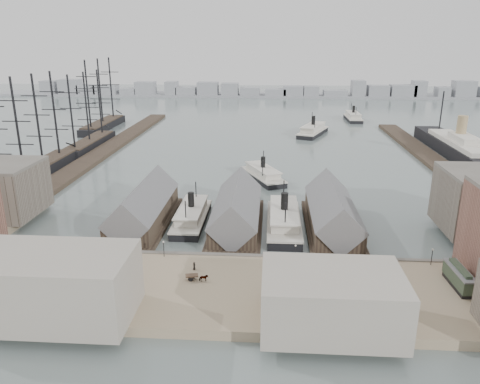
# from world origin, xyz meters

# --- Properties ---
(ground) EXTENTS (900.00, 900.00, 0.00)m
(ground) POSITION_xyz_m (0.00, 0.00, 0.00)
(ground) COLOR slate
(ground) RESTS_ON ground
(quay) EXTENTS (180.00, 30.00, 2.00)m
(quay) POSITION_xyz_m (0.00, -20.00, 1.00)
(quay) COLOR gray
(quay) RESTS_ON ground
(seawall) EXTENTS (180.00, 1.20, 2.30)m
(seawall) POSITION_xyz_m (0.00, -5.20, 1.15)
(seawall) COLOR #59544C
(seawall) RESTS_ON ground
(west_wharf) EXTENTS (10.00, 220.00, 1.60)m
(west_wharf) POSITION_xyz_m (-68.00, 100.00, 0.80)
(west_wharf) COLOR #2D231C
(west_wharf) RESTS_ON ground
(east_wharf) EXTENTS (10.00, 180.00, 1.60)m
(east_wharf) POSITION_xyz_m (78.00, 90.00, 0.80)
(east_wharf) COLOR #2D231C
(east_wharf) RESTS_ON ground
(ferry_shed_west) EXTENTS (14.00, 42.00, 12.60)m
(ferry_shed_west) POSITION_xyz_m (-26.00, 16.88, 4.64)
(ferry_shed_west) COLOR #2D231C
(ferry_shed_west) RESTS_ON ground
(ferry_shed_center) EXTENTS (14.00, 42.00, 12.60)m
(ferry_shed_center) POSITION_xyz_m (0.00, 16.88, 4.64)
(ferry_shed_center) COLOR #2D231C
(ferry_shed_center) RESTS_ON ground
(ferry_shed_east) EXTENTS (14.00, 42.00, 12.60)m
(ferry_shed_east) POSITION_xyz_m (26.00, 16.88, 4.64)
(ferry_shed_east) COLOR #2D231C
(ferry_shed_east) RESTS_ON ground
(street_bldg_center) EXTENTS (24.00, 16.00, 10.00)m
(street_bldg_center) POSITION_xyz_m (20.00, -32.00, 7.00)
(street_bldg_center) COLOR gray
(street_bldg_center) RESTS_ON quay
(street_bldg_west) EXTENTS (30.00, 16.00, 12.00)m
(street_bldg_west) POSITION_xyz_m (-30.00, -32.00, 8.00)
(street_bldg_west) COLOR gray
(street_bldg_west) RESTS_ON quay
(lamp_post_far_w) EXTENTS (0.44, 0.44, 3.92)m
(lamp_post_far_w) POSITION_xyz_m (-45.00, -7.00, 4.71)
(lamp_post_far_w) COLOR black
(lamp_post_far_w) RESTS_ON quay
(lamp_post_near_w) EXTENTS (0.44, 0.44, 3.92)m
(lamp_post_near_w) POSITION_xyz_m (-15.00, -7.00, 4.71)
(lamp_post_near_w) COLOR black
(lamp_post_near_w) RESTS_ON quay
(lamp_post_near_e) EXTENTS (0.44, 0.44, 3.92)m
(lamp_post_near_e) POSITION_xyz_m (15.00, -7.00, 4.71)
(lamp_post_near_e) COLOR black
(lamp_post_near_e) RESTS_ON quay
(lamp_post_far_e) EXTENTS (0.44, 0.44, 3.92)m
(lamp_post_far_e) POSITION_xyz_m (45.00, -7.00, 4.71)
(lamp_post_far_e) COLOR black
(lamp_post_far_e) RESTS_ON quay
(far_shore) EXTENTS (500.00, 40.00, 15.72)m
(far_shore) POSITION_xyz_m (-2.07, 334.14, 3.91)
(far_shore) COLOR gray
(far_shore) RESTS_ON ground
(ferry_docked_west) EXTENTS (8.09, 26.95, 9.63)m
(ferry_docked_west) POSITION_xyz_m (-13.00, 19.15, 2.26)
(ferry_docked_west) COLOR black
(ferry_docked_west) RESTS_ON ground
(ferry_docked_east) EXTENTS (9.11, 30.37, 10.84)m
(ferry_docked_east) POSITION_xyz_m (13.00, 16.94, 2.54)
(ferry_docked_east) COLOR black
(ferry_docked_east) RESTS_ON ground
(ferry_open_near) EXTENTS (18.06, 26.94, 9.31)m
(ferry_open_near) POSITION_xyz_m (6.22, 63.85, 2.18)
(ferry_open_near) COLOR black
(ferry_open_near) RESTS_ON ground
(ferry_open_mid) EXTENTS (19.83, 32.40, 11.11)m
(ferry_open_mid) POSITION_xyz_m (31.67, 152.17, 2.60)
(ferry_open_mid) COLOR black
(ferry_open_mid) RESTS_ON ground
(ferry_open_far) EXTENTS (8.73, 28.14, 10.02)m
(ferry_open_far) POSITION_xyz_m (61.57, 203.27, 2.35)
(ferry_open_far) COLOR black
(ferry_open_far) RESTS_ON ground
(sailing_ship_near) EXTENTS (9.20, 63.38, 37.82)m
(sailing_ship_near) POSITION_xyz_m (-80.05, 61.25, 2.78)
(sailing_ship_near) COLOR black
(sailing_ship_near) RESTS_ON ground
(sailing_ship_mid) EXTENTS (8.67, 50.08, 35.63)m
(sailing_ship_mid) POSITION_xyz_m (-78.52, 113.54, 2.55)
(sailing_ship_mid) COLOR black
(sailing_ship_mid) RESTS_ON ground
(sailing_ship_far) EXTENTS (9.69, 53.81, 39.82)m
(sailing_ship_far) POSITION_xyz_m (-89.49, 163.12, 2.88)
(sailing_ship_far) COLOR black
(sailing_ship_far) RESTS_ON ground
(ocean_steamer) EXTENTS (12.55, 91.74, 18.35)m
(ocean_steamer) POSITION_xyz_m (92.00, 105.40, 3.95)
(ocean_steamer) COLOR black
(ocean_steamer) RESTS_ON ground
(tram) EXTENTS (3.25, 10.86, 3.82)m
(tram) POSITION_xyz_m (47.29, -16.58, 3.96)
(tram) COLOR black
(tram) RESTS_ON quay
(horse_cart_left) EXTENTS (4.76, 2.54, 1.47)m
(horse_cart_left) POSITION_xyz_m (-44.97, -18.63, 2.77)
(horse_cart_left) COLOR black
(horse_cart_left) RESTS_ON quay
(horse_cart_center) EXTENTS (4.96, 2.12, 1.55)m
(horse_cart_center) POSITION_xyz_m (-5.09, -17.82, 2.80)
(horse_cart_center) COLOR black
(horse_cart_center) RESTS_ON quay
(horse_cart_right) EXTENTS (4.74, 2.12, 1.59)m
(horse_cart_right) POSITION_xyz_m (11.52, -23.07, 2.81)
(horse_cart_right) COLOR black
(horse_cart_right) RESTS_ON quay
(pedestrian_0) EXTENTS (0.59, 0.70, 1.63)m
(pedestrian_0) POSITION_xyz_m (-47.66, -12.83, 2.81)
(pedestrian_0) COLOR black
(pedestrian_0) RESTS_ON quay
(pedestrian_1) EXTENTS (0.95, 0.80, 1.73)m
(pedestrian_1) POSITION_xyz_m (-39.90, -20.48, 2.86)
(pedestrian_1) COLOR black
(pedestrian_1) RESTS_ON quay
(pedestrian_2) EXTENTS (1.07, 1.34, 1.82)m
(pedestrian_2) POSITION_xyz_m (-26.86, -13.34, 2.91)
(pedestrian_2) COLOR black
(pedestrian_2) RESTS_ON quay
(pedestrian_3) EXTENTS (1.10, 0.96, 1.78)m
(pedestrian_3) POSITION_xyz_m (-16.87, -24.64, 2.89)
(pedestrian_3) COLOR black
(pedestrian_3) RESTS_ON quay
(pedestrian_4) EXTENTS (0.77, 0.99, 1.78)m
(pedestrian_4) POSITION_xyz_m (-7.03, -12.90, 2.89)
(pedestrian_4) COLOR black
(pedestrian_4) RESTS_ON quay
(pedestrian_5) EXTENTS (0.67, 0.71, 1.58)m
(pedestrian_5) POSITION_xyz_m (13.78, -18.20, 2.79)
(pedestrian_5) COLOR black
(pedestrian_5) RESTS_ON quay
(pedestrian_6) EXTENTS (1.10, 1.09, 1.79)m
(pedestrian_6) POSITION_xyz_m (16.51, -14.64, 2.89)
(pedestrian_6) COLOR black
(pedestrian_6) RESTS_ON quay
(pedestrian_7) EXTENTS (1.20, 0.85, 1.69)m
(pedestrian_7) POSITION_xyz_m (26.77, -20.22, 2.85)
(pedestrian_7) COLOR black
(pedestrian_7) RESTS_ON quay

